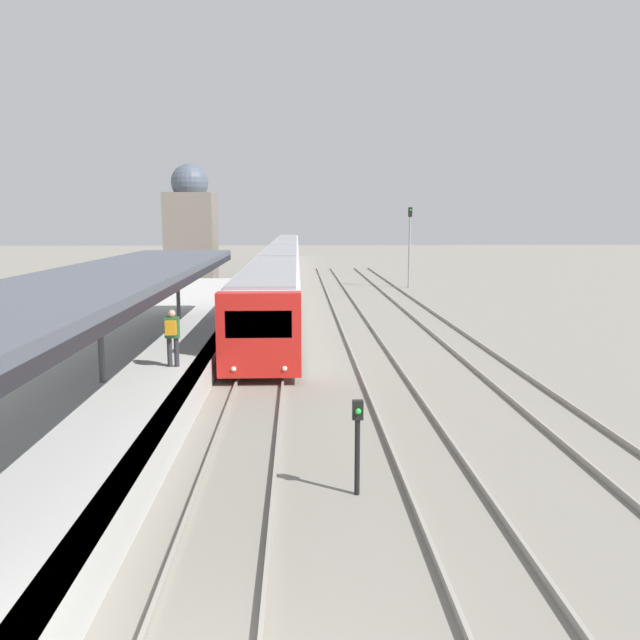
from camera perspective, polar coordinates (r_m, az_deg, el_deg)
name	(u,v)px	position (r m, az deg, el deg)	size (l,w,h in m)	color
platform_canopy	(99,280)	(16.89, -19.56, 3.47)	(4.00, 26.63, 2.80)	#4C515B
person_on_platform	(172,333)	(18.35, -13.37, -1.19)	(0.40, 0.40, 1.66)	#2D2D33
train_near	(283,260)	(53.38, -3.38, 5.48)	(2.62, 69.07, 3.02)	red
signal_post_near	(357,437)	(11.73, 3.45, -10.60)	(0.20, 0.21, 1.82)	black
signal_mast_far	(410,238)	(47.49, 8.20, 7.39)	(0.28, 0.29, 6.00)	gray
distant_domed_building	(191,226)	(54.31, -11.70, 8.41)	(4.02, 4.02, 9.69)	slate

